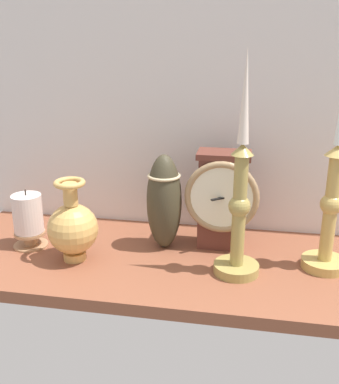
{
  "coord_description": "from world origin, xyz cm",
  "views": [
    {
      "loc": [
        11.77,
        -81.35,
        42.33
      ],
      "look_at": [
        -3.17,
        0.0,
        14.0
      ],
      "focal_mm": 42.53,
      "sensor_mm": 36.0,
      "label": 1
    }
  ],
  "objects_px": {
    "pillar_candle_front": "(28,220)",
    "tall_ceramic_vase": "(164,201)",
    "candlestick_tall_center": "(331,207)",
    "candlestick_tall_left": "(239,208)",
    "brass_vase_bulbous": "(73,227)",
    "mantel_clock": "(222,199)"
  },
  "relations": [
    {
      "from": "pillar_candle_front",
      "to": "brass_vase_bulbous",
      "type": "bearing_deg",
      "value": -18.11
    },
    {
      "from": "candlestick_tall_left",
      "to": "brass_vase_bulbous",
      "type": "bearing_deg",
      "value": -179.41
    },
    {
      "from": "candlestick_tall_left",
      "to": "candlestick_tall_center",
      "type": "height_order",
      "value": "same"
    },
    {
      "from": "tall_ceramic_vase",
      "to": "brass_vase_bulbous",
      "type": "bearing_deg",
      "value": -151.84
    },
    {
      "from": "candlestick_tall_center",
      "to": "tall_ceramic_vase",
      "type": "relative_size",
      "value": 2.04
    },
    {
      "from": "mantel_clock",
      "to": "pillar_candle_front",
      "type": "relative_size",
      "value": 1.62
    },
    {
      "from": "candlestick_tall_center",
      "to": "mantel_clock",
      "type": "bearing_deg",
      "value": 164.02
    },
    {
      "from": "brass_vase_bulbous",
      "to": "pillar_candle_front",
      "type": "distance_m",
      "value": 0.12
    },
    {
      "from": "candlestick_tall_left",
      "to": "candlestick_tall_center",
      "type": "bearing_deg",
      "value": 16.74
    },
    {
      "from": "brass_vase_bulbous",
      "to": "tall_ceramic_vase",
      "type": "xyz_separation_m",
      "value": [
        0.17,
        0.09,
        0.03
      ]
    },
    {
      "from": "candlestick_tall_left",
      "to": "candlestick_tall_center",
      "type": "relative_size",
      "value": 1.0
    },
    {
      "from": "candlestick_tall_left",
      "to": "tall_ceramic_vase",
      "type": "distance_m",
      "value": 0.18
    },
    {
      "from": "brass_vase_bulbous",
      "to": "mantel_clock",
      "type": "bearing_deg",
      "value": 21.5
    },
    {
      "from": "mantel_clock",
      "to": "candlestick_tall_center",
      "type": "bearing_deg",
      "value": -15.98
    },
    {
      "from": "candlestick_tall_center",
      "to": "pillar_candle_front",
      "type": "relative_size",
      "value": 3.25
    },
    {
      "from": "pillar_candle_front",
      "to": "tall_ceramic_vase",
      "type": "xyz_separation_m",
      "value": [
        0.28,
        0.05,
        0.04
      ]
    },
    {
      "from": "pillar_candle_front",
      "to": "tall_ceramic_vase",
      "type": "distance_m",
      "value": 0.29
    },
    {
      "from": "mantel_clock",
      "to": "tall_ceramic_vase",
      "type": "height_order",
      "value": "mantel_clock"
    },
    {
      "from": "candlestick_tall_left",
      "to": "pillar_candle_front",
      "type": "relative_size",
      "value": 3.24
    },
    {
      "from": "mantel_clock",
      "to": "brass_vase_bulbous",
      "type": "xyz_separation_m",
      "value": [
        -0.28,
        -0.11,
        -0.04
      ]
    },
    {
      "from": "candlestick_tall_center",
      "to": "brass_vase_bulbous",
      "type": "xyz_separation_m",
      "value": [
        -0.49,
        -0.05,
        -0.06
      ]
    },
    {
      "from": "candlestick_tall_center",
      "to": "tall_ceramic_vase",
      "type": "distance_m",
      "value": 0.32
    }
  ]
}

